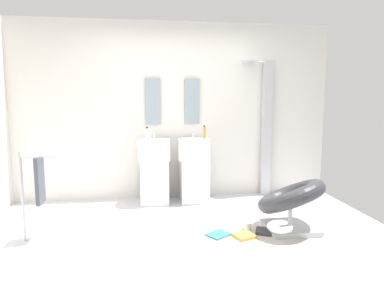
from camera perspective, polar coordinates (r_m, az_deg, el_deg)
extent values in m
cube|color=silver|center=(3.79, -1.16, -15.91)|extent=(4.80, 3.60, 0.04)
cube|color=silver|center=(5.11, -3.36, 5.52)|extent=(4.80, 0.10, 2.60)
cube|color=white|center=(4.93, -6.35, -6.32)|extent=(0.40, 0.40, 0.61)
cylinder|color=white|center=(4.84, -6.43, -1.05)|extent=(0.46, 0.46, 0.31)
cylinder|color=#B7BABF|center=(4.94, -6.51, 1.51)|extent=(0.02, 0.02, 0.10)
cube|color=white|center=(4.97, 0.36, -6.14)|extent=(0.40, 0.40, 0.61)
cylinder|color=white|center=(4.88, 0.37, -0.92)|extent=(0.46, 0.46, 0.31)
cylinder|color=#B7BABF|center=(4.98, 0.16, 1.62)|extent=(0.02, 0.02, 0.10)
cube|color=#8C9EA8|center=(5.03, -6.62, 7.13)|extent=(0.22, 0.03, 0.67)
cube|color=#8C9EA8|center=(5.07, -0.02, 7.19)|extent=(0.22, 0.03, 0.67)
cube|color=#B7BABF|center=(5.32, 12.41, 2.47)|extent=(0.14, 0.08, 2.05)
cylinder|color=#B7BABF|center=(5.26, 11.24, 13.41)|extent=(0.30, 0.02, 0.02)
cylinder|color=#B7BABF|center=(5.19, 9.74, 13.53)|extent=(0.24, 0.24, 0.02)
cube|color=#B7BABF|center=(4.14, 16.10, -13.34)|extent=(0.56, 0.50, 0.06)
cylinder|color=#B7BABF|center=(4.08, 16.19, -11.11)|extent=(0.05, 0.05, 0.34)
torus|color=#333338|center=(4.03, 16.30, -8.41)|extent=(1.10, 1.10, 0.49)
cylinder|color=#B7BABF|center=(3.98, -26.59, -8.01)|extent=(0.03, 0.03, 0.95)
cylinder|color=#B7BABF|center=(3.83, -24.43, -1.94)|extent=(0.36, 0.02, 0.02)
cube|color=#4C515B|center=(3.88, -24.22, -5.59)|extent=(0.04, 0.22, 0.50)
cube|color=beige|center=(3.89, 8.45, -14.90)|extent=(1.21, 0.79, 0.01)
cube|color=teal|center=(3.84, 4.45, -14.92)|extent=(0.30, 0.29, 0.02)
cube|color=gold|center=(3.82, 8.75, -15.01)|extent=(0.26, 0.25, 0.03)
cube|color=#38383D|center=(3.97, 12.55, -14.19)|extent=(0.30, 0.26, 0.04)
cylinder|color=white|center=(4.02, 9.29, -13.41)|extent=(0.09, 0.09, 0.09)
cylinder|color=white|center=(4.90, -7.29, 1.52)|extent=(0.05, 0.05, 0.11)
cylinder|color=black|center=(4.90, -7.30, 2.29)|extent=(0.03, 0.03, 0.02)
cylinder|color=#C68C38|center=(4.84, 2.07, 1.87)|extent=(0.04, 0.04, 0.17)
cylinder|color=black|center=(4.83, 2.08, 3.02)|extent=(0.02, 0.02, 0.02)
cylinder|color=silver|center=(4.71, -7.56, 1.61)|extent=(0.06, 0.06, 0.17)
cylinder|color=black|center=(4.70, -7.58, 2.75)|extent=(0.03, 0.03, 0.02)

